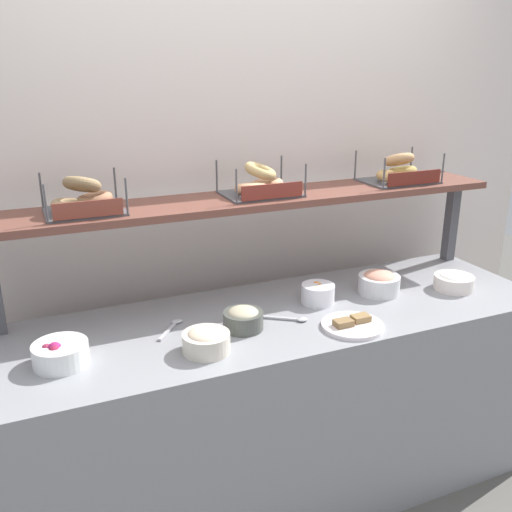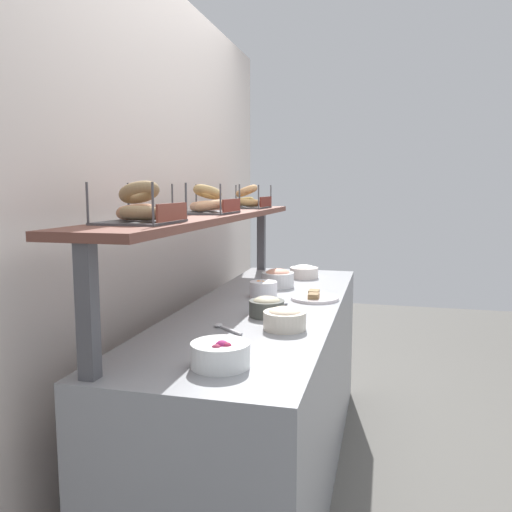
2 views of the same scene
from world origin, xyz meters
name	(u,v)px [view 1 (image 1 of 2)]	position (x,y,z in m)	size (l,w,h in m)	color
ground_plane	(282,484)	(0.00, 0.00, 0.00)	(8.00, 8.00, 0.00)	#595651
back_wall	(235,200)	(0.00, 0.55, 1.20)	(3.44, 0.06, 2.40)	silver
deli_counter	(284,403)	(0.00, 0.00, 0.42)	(2.24, 0.70, 0.85)	gray
shelf_riser_right	(451,222)	(1.06, 0.27, 1.05)	(0.05, 0.05, 0.40)	#4C4C51
upper_shelf	(259,199)	(0.00, 0.27, 1.26)	(2.20, 0.32, 0.03)	brown
bowl_tuna_salad	(243,318)	(-0.21, -0.06, 0.89)	(0.15, 0.15, 0.09)	#484C45
bowl_fruit_salad	(318,293)	(0.17, 0.05, 0.89)	(0.14, 0.14, 0.08)	white
bowl_cream_cheese	(454,281)	(0.80, -0.07, 0.89)	(0.17, 0.17, 0.08)	white
bowl_potato_salad	(206,340)	(-0.40, -0.18, 0.89)	(0.17, 0.17, 0.09)	beige
bowl_lox_spread	(379,282)	(0.47, 0.03, 0.90)	(0.18, 0.18, 0.10)	silver
bowl_beet_salad	(60,354)	(-0.87, -0.07, 0.89)	(0.19, 0.19, 0.09)	white
serving_plate_white	(352,325)	(0.18, -0.22, 0.86)	(0.24, 0.24, 0.04)	white
serving_spoon_near_plate	(292,319)	(-0.01, -0.07, 0.86)	(0.16, 0.11, 0.01)	#B7B7BC
serving_spoon_by_edge	(173,326)	(-0.45, 0.06, 0.86)	(0.13, 0.14, 0.01)	#B7B7BC
bagel_basket_everything	(83,200)	(-0.71, 0.27, 1.33)	(0.29, 0.24, 0.15)	#4C4C51
bagel_basket_plain	(260,184)	(0.01, 0.28, 1.33)	(0.32, 0.26, 0.14)	#4C4C51
bagel_basket_sesame	(398,172)	(0.71, 0.27, 1.33)	(0.33, 0.26, 0.15)	#4C4C51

